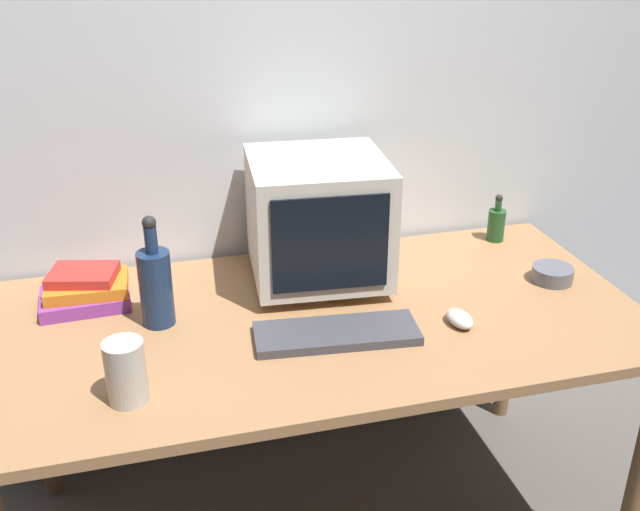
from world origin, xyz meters
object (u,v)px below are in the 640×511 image
at_px(crt_monitor, 318,219).
at_px(bottle_tall, 156,284).
at_px(keyboard, 337,333).
at_px(bottle_short, 496,223).
at_px(metal_canister, 126,372).
at_px(book_stack, 85,290).
at_px(computer_mouse, 460,319).
at_px(cd_spindle, 552,274).

height_order(crt_monitor, bottle_tall, crt_monitor).
bearing_deg(crt_monitor, keyboard, -96.45).
height_order(bottle_short, metal_canister, bottle_short).
bearing_deg(keyboard, book_stack, 156.61).
xyz_separation_m(bottle_short, metal_canister, (-1.20, -0.59, 0.02)).
relative_size(crt_monitor, computer_mouse, 4.15).
bearing_deg(crt_monitor, book_stack, 178.47).
distance_m(computer_mouse, metal_canister, 0.86).
height_order(computer_mouse, bottle_short, bottle_short).
distance_m(bottle_short, metal_canister, 1.34).
height_order(crt_monitor, cd_spindle, crt_monitor).
relative_size(keyboard, metal_canister, 2.80).
bearing_deg(keyboard, crt_monitor, 89.31).
xyz_separation_m(computer_mouse, book_stack, (-0.95, 0.37, 0.03)).
distance_m(bottle_tall, metal_canister, 0.34).
height_order(computer_mouse, bottle_tall, bottle_tall).
bearing_deg(crt_monitor, computer_mouse, -49.85).
bearing_deg(computer_mouse, bottle_tall, 159.25).
height_order(keyboard, bottle_tall, bottle_tall).
height_order(bottle_tall, metal_canister, bottle_tall).
bearing_deg(keyboard, metal_canister, -159.73).
bearing_deg(book_stack, crt_monitor, -1.53).
bearing_deg(crt_monitor, metal_canister, -140.32).
xyz_separation_m(keyboard, metal_canister, (-0.52, -0.14, 0.06)).
height_order(bottle_tall, bottle_short, bottle_tall).
bearing_deg(crt_monitor, bottle_short, 11.18).
distance_m(crt_monitor, cd_spindle, 0.71).
xyz_separation_m(bottle_short, cd_spindle, (0.03, -0.31, -0.04)).
relative_size(keyboard, bottle_tall, 1.37).
distance_m(bottle_short, book_stack, 1.30).
bearing_deg(computer_mouse, keyboard, 171.25).
bearing_deg(metal_canister, keyboard, 14.51).
height_order(book_stack, cd_spindle, book_stack).
distance_m(bottle_short, cd_spindle, 0.32).
height_order(keyboard, metal_canister, metal_canister).
xyz_separation_m(crt_monitor, bottle_short, (0.64, 0.13, -0.13)).
relative_size(keyboard, computer_mouse, 4.20).
bearing_deg(metal_canister, bottle_short, 26.22).
distance_m(keyboard, bottle_tall, 0.49).
xyz_separation_m(computer_mouse, metal_canister, (-0.85, -0.11, 0.06)).
height_order(bottle_tall, cd_spindle, bottle_tall).
height_order(bottle_short, book_stack, bottle_short).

